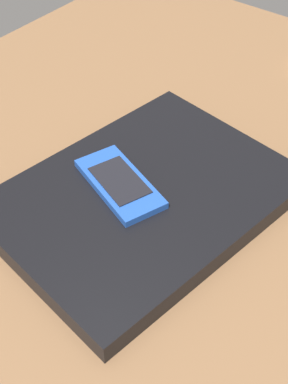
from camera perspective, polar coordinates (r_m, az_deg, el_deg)
desk_surface at (r=57.00cm, az=-7.09°, el=-7.15°), size 120.00×80.00×3.00cm
laptop_closed at (r=59.04cm, az=-0.00°, el=-0.59°), size 34.12×27.26×2.31cm
cell_phone_on_laptop at (r=58.41cm, az=-2.58°, el=0.93°), size 8.68×12.29×0.95cm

